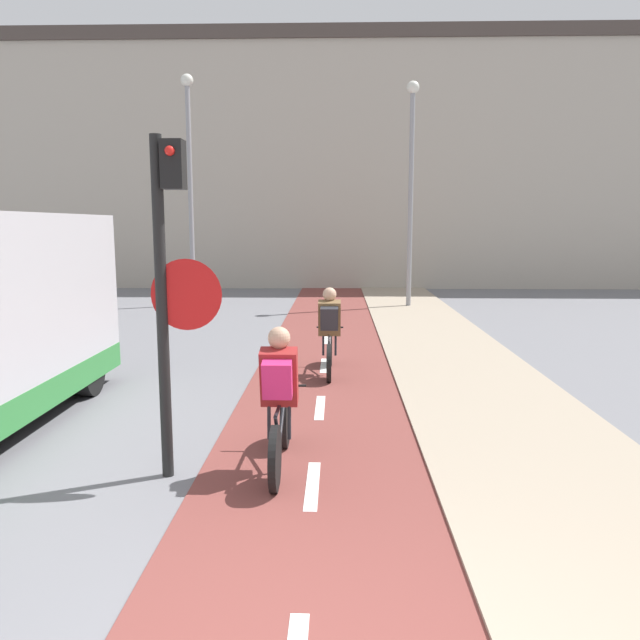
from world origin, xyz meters
TOP-DOWN VIEW (x-y plane):
  - building_row_background at (0.00, 23.83)m, footprint 60.00×5.20m
  - traffic_light_pole at (-1.34, 3.24)m, footprint 0.67×0.25m
  - street_lamp_far at (-4.16, 16.24)m, footprint 0.36×0.36m
  - street_lamp_sidewalk at (2.34, 15.98)m, footprint 0.36×0.36m
  - cyclist_near at (-0.34, 3.42)m, footprint 0.46×1.76m
  - cyclist_far at (0.10, 7.43)m, footprint 0.46×1.74m

SIDE VIEW (x-z plane):
  - cyclist_far at x=0.10m, z-range -0.02..1.41m
  - cyclist_near at x=-0.34m, z-range -0.02..1.42m
  - traffic_light_pole at x=-1.34m, z-range 0.38..3.62m
  - street_lamp_sidewalk at x=2.34m, z-range 0.74..7.20m
  - street_lamp_far at x=-4.16m, z-range 0.75..7.50m
  - building_row_background at x=0.00m, z-range 0.01..9.63m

